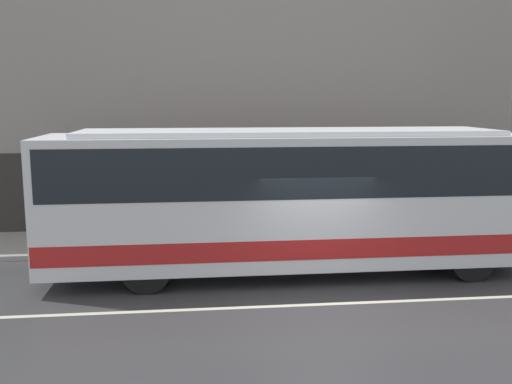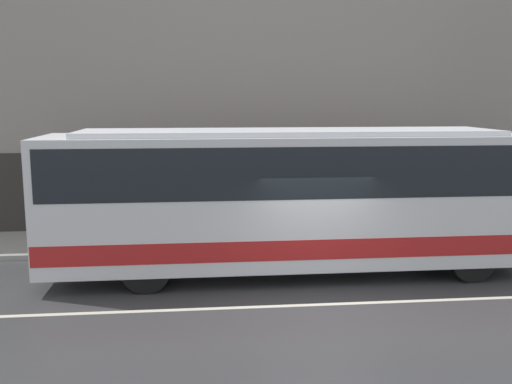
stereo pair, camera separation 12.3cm
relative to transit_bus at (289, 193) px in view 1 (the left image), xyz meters
name	(u,v)px [view 1 (the left image)]	position (x,y,z in m)	size (l,w,h in m)	color
ground_plane	(326,304)	(0.40, -2.27, -1.95)	(60.00, 60.00, 0.00)	#38383A
sidewalk	(284,238)	(0.40, 3.19, -1.88)	(60.00, 2.91, 0.13)	gray
building_facade	(277,75)	(0.40, 4.78, 2.97)	(60.00, 0.35, 10.21)	gray
lane_stripe	(326,304)	(0.40, -2.27, -1.95)	(54.00, 0.14, 0.01)	beige
transit_bus	(289,193)	(0.00, 0.00, 0.00)	(11.43, 2.62, 3.46)	silver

